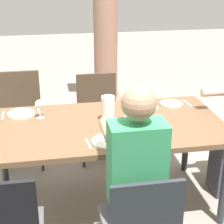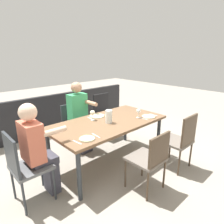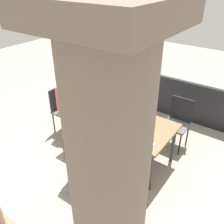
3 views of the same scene
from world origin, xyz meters
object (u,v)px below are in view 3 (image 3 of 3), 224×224
object	(u,v)px
chair_head_east	(63,107)
wine_glass_1	(119,106)
water_pitcher	(115,115)
chair_mid_south	(141,110)
wine_glass_0	(138,129)
diner_woman_green	(69,104)
plate_2	(78,115)
diner_man_white	(136,105)
chair_mid_north	(80,158)
dining_table	(118,123)
chair_west_south	(178,120)
plate_1	(129,112)
chair_west_north	(124,180)
plate_0	(143,142)

from	to	relation	value
chair_head_east	wine_glass_1	size ratio (longest dim) A/B	5.62
wine_glass_1	water_pitcher	world-z (taller)	water_pitcher
chair_mid_south	wine_glass_0	distance (m)	1.32
diner_woman_green	plate_2	bearing A→B (deg)	149.59
chair_mid_south	diner_man_white	size ratio (longest dim) A/B	0.65
chair_mid_south	diner_man_white	bearing A→B (deg)	90.85
chair_mid_north	diner_man_white	distance (m)	1.64
chair_head_east	diner_man_white	world-z (taller)	diner_man_white
dining_table	chair_west_south	bearing A→B (deg)	-128.29
chair_mid_south	chair_head_east	world-z (taller)	chair_head_east
dining_table	chair_west_south	distance (m)	1.18
diner_man_white	plate_1	size ratio (longest dim) A/B	5.16
dining_table	chair_west_south	size ratio (longest dim) A/B	1.99
chair_west_south	plate_2	distance (m)	1.86
chair_mid_north	diner_man_white	size ratio (longest dim) A/B	0.65
chair_mid_south	plate_2	size ratio (longest dim) A/B	4.14
chair_mid_south	wine_glass_1	xyz separation A→B (m)	(0.08, 0.69, 0.38)
wine_glass_0	plate_2	bearing A→B (deg)	4.74
chair_west_north	plate_0	bearing A→B (deg)	-84.38
diner_woman_green	plate_2	size ratio (longest dim) A/B	6.14
dining_table	diner_man_white	bearing A→B (deg)	-84.61
wine_glass_1	plate_2	distance (m)	0.74
chair_mid_south	wine_glass_0	size ratio (longest dim) A/B	5.51
chair_west_south	diner_woman_green	world-z (taller)	diner_woman_green
plate_0	diner_woman_green	bearing A→B (deg)	-9.62
diner_woman_green	chair_west_north	bearing A→B (deg)	154.40
plate_2	chair_west_south	bearing A→B (deg)	-138.29
diner_man_white	water_pitcher	bearing A→B (deg)	92.38
chair_head_east	plate_0	bearing A→B (deg)	171.18
chair_mid_north	diner_man_white	world-z (taller)	diner_man_white
chair_head_east	wine_glass_1	distance (m)	1.29
chair_mid_south	wine_glass_0	xyz separation A→B (m)	(-0.57, 1.13, 0.37)
plate_2	chair_west_north	bearing A→B (deg)	156.35
chair_mid_south	plate_0	xyz separation A→B (m)	(-0.73, 1.23, 0.26)
chair_head_east	dining_table	bearing A→B (deg)	180.00
chair_west_north	wine_glass_1	xyz separation A→B (m)	(0.87, -1.14, 0.35)
wine_glass_0	wine_glass_1	size ratio (longest dim) A/B	0.93
diner_woman_green	water_pitcher	world-z (taller)	diner_woman_green
chair_west_north	chair_mid_south	xyz separation A→B (m)	(0.79, -1.83, -0.03)
plate_0	water_pitcher	xyz separation A→B (m)	(0.70, -0.26, 0.08)
diner_man_white	wine_glass_1	bearing A→B (deg)	80.90
diner_man_white	wine_glass_0	world-z (taller)	diner_man_white
chair_mid_south	water_pitcher	size ratio (longest dim) A/B	4.16
diner_woman_green	chair_mid_south	bearing A→B (deg)	-140.59
chair_head_east	wine_glass_0	size ratio (longest dim) A/B	6.07
chair_head_east	plate_2	distance (m)	0.81
wine_glass_1	plate_2	world-z (taller)	wine_glass_1
wine_glass_1	wine_glass_0	bearing A→B (deg)	146.25
plate_1	plate_2	distance (m)	0.92
wine_glass_0	plate_0	bearing A→B (deg)	148.03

